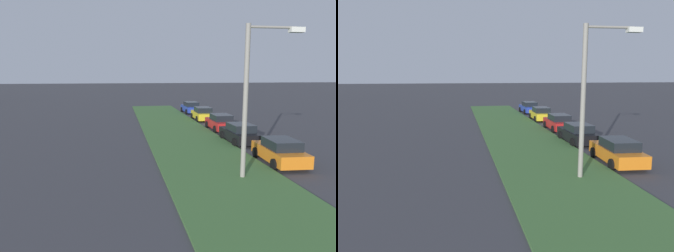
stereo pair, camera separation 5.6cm
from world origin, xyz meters
TOP-DOWN VIEW (x-y plane):
  - grass_median at (10.00, 7.60)m, footprint 60.00×6.00m
  - parked_car_orange at (7.61, 3.49)m, footprint 4.39×2.19m
  - parked_car_black at (13.28, 3.73)m, footprint 4.32×2.07m
  - parked_car_red at (18.72, 3.46)m, footprint 4.32×2.05m
  - parked_car_yellow at (24.98, 3.50)m, footprint 4.35×2.12m
  - parked_car_blue at (31.56, 3.32)m, footprint 4.34×2.10m
  - streetlight at (5.23, 6.35)m, footprint 0.37×2.87m

SIDE VIEW (x-z plane):
  - grass_median at x=10.00m, z-range 0.00..0.12m
  - parked_car_orange at x=7.61m, z-range -0.02..1.45m
  - parked_car_black at x=13.28m, z-range -0.02..1.45m
  - parked_car_red at x=18.72m, z-range -0.02..1.45m
  - parked_car_yellow at x=24.98m, z-range -0.02..1.45m
  - parked_car_blue at x=31.56m, z-range -0.02..1.45m
  - streetlight at x=5.23m, z-range 0.64..8.14m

